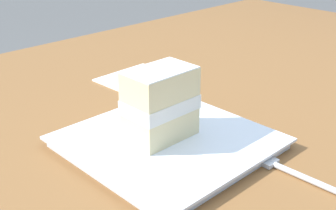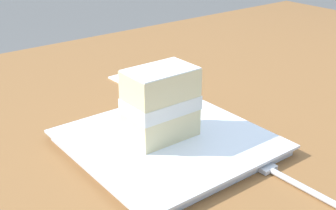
# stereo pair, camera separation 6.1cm
# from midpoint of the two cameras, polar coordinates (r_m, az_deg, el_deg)

# --- Properties ---
(patio_table) EXTENTS (1.67, 0.93, 0.78)m
(patio_table) POSITION_cam_midpoint_polar(r_m,az_deg,el_deg) (0.88, 5.94, -4.04)
(patio_table) COLOR brown
(patio_table) RESTS_ON ground
(dessert_plate) EXTENTS (0.26, 0.26, 0.02)m
(dessert_plate) POSITION_cam_midpoint_polar(r_m,az_deg,el_deg) (0.64, 2.75, -4.87)
(dessert_plate) COLOR white
(dessert_plate) RESTS_ON patio_table
(cake_slice) EXTENTS (0.10, 0.07, 0.10)m
(cake_slice) POSITION_cam_midpoint_polar(r_m,az_deg,el_deg) (0.62, 1.87, 0.14)
(cake_slice) COLOR beige
(cake_slice) RESTS_ON dessert_plate
(dessert_fork) EXTENTS (0.02, 0.17, 0.01)m
(dessert_fork) POSITION_cam_midpoint_polar(r_m,az_deg,el_deg) (0.59, 19.40, -9.76)
(dessert_fork) COLOR silver
(dessert_fork) RESTS_ON patio_table
(paper_napkin) EXTENTS (0.14, 0.10, 0.00)m
(paper_napkin) POSITION_cam_midpoint_polar(r_m,az_deg,el_deg) (0.90, -0.41, 3.64)
(paper_napkin) COLOR white
(paper_napkin) RESTS_ON patio_table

